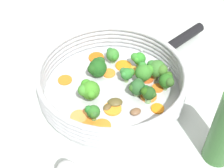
{
  "coord_description": "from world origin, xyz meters",
  "views": [
    {
      "loc": [
        -0.39,
        -0.35,
        0.56
      ],
      "look_at": [
        0.0,
        0.0,
        0.03
      ],
      "focal_mm": 50.0,
      "sensor_mm": 36.0,
      "label": 1
    }
  ],
  "objects_px": {
    "broccoli_floret_0": "(89,90)",
    "carrot_slice_5": "(123,66)",
    "carrot_slice_9": "(131,70)",
    "carrot_slice_2": "(148,96)",
    "skillet": "(112,90)",
    "carrot_slice_6": "(65,80)",
    "broccoli_floret_8": "(113,55)",
    "mushroom_piece_0": "(115,102)",
    "broccoli_floret_10": "(157,69)",
    "carrot_slice_13": "(109,73)",
    "carrot_slice_7": "(90,112)",
    "broccoli_floret_2": "(138,59)",
    "broccoli_floret_6": "(144,72)",
    "broccoli_floret_3": "(93,112)",
    "broccoli_floret_1": "(127,73)",
    "carrot_slice_0": "(79,117)",
    "carrot_slice_8": "(158,88)",
    "carrot_slice_12": "(113,109)",
    "carrot_slice_1": "(87,122)",
    "mushroom_piece_2": "(107,107)",
    "carrot_slice_10": "(102,126)",
    "carrot_slice_4": "(158,109)",
    "carrot_slice_11": "(96,58)",
    "mushroom_piece_1": "(136,112)",
    "broccoli_floret_5": "(167,81)",
    "broccoli_floret_4": "(137,87)",
    "broccoli_floret_7": "(97,67)",
    "carrot_slice_3": "(147,78)"
  },
  "relations": [
    {
      "from": "broccoli_floret_2",
      "to": "mushroom_piece_2",
      "type": "relative_size",
      "value": 2.02
    },
    {
      "from": "carrot_slice_6",
      "to": "carrot_slice_9",
      "type": "relative_size",
      "value": 1.02
    },
    {
      "from": "carrot_slice_9",
      "to": "carrot_slice_8",
      "type": "bearing_deg",
      "value": -94.69
    },
    {
      "from": "broccoli_floret_1",
      "to": "carrot_slice_0",
      "type": "bearing_deg",
      "value": 178.51
    },
    {
      "from": "broccoli_floret_5",
      "to": "broccoli_floret_10",
      "type": "relative_size",
      "value": 0.82
    },
    {
      "from": "carrot_slice_0",
      "to": "broccoli_floret_2",
      "type": "xyz_separation_m",
      "value": [
        0.22,
        0.01,
        0.03
      ]
    },
    {
      "from": "broccoli_floret_6",
      "to": "mushroom_piece_2",
      "type": "bearing_deg",
      "value": 176.3
    },
    {
      "from": "carrot_slice_4",
      "to": "broccoli_floret_8",
      "type": "bearing_deg",
      "value": 73.65
    },
    {
      "from": "broccoli_floret_5",
      "to": "broccoli_floret_8",
      "type": "distance_m",
      "value": 0.16
    },
    {
      "from": "broccoli_floret_7",
      "to": "broccoli_floret_5",
      "type": "bearing_deg",
      "value": -65.42
    },
    {
      "from": "broccoli_floret_2",
      "to": "broccoli_floret_6",
      "type": "xyz_separation_m",
      "value": [
        -0.03,
        -0.05,
        0.01
      ]
    },
    {
      "from": "carrot_slice_8",
      "to": "mushroom_piece_2",
      "type": "relative_size",
      "value": 1.28
    },
    {
      "from": "carrot_slice_8",
      "to": "broccoli_floret_5",
      "type": "bearing_deg",
      "value": -50.97
    },
    {
      "from": "broccoli_floret_8",
      "to": "broccoli_floret_10",
      "type": "xyz_separation_m",
      "value": [
        0.02,
        -0.12,
        0.01
      ]
    },
    {
      "from": "carrot_slice_8",
      "to": "mushroom_piece_0",
      "type": "height_order",
      "value": "mushroom_piece_0"
    },
    {
      "from": "carrot_slice_3",
      "to": "carrot_slice_7",
      "type": "relative_size",
      "value": 1.22
    },
    {
      "from": "carrot_slice_7",
      "to": "broccoli_floret_10",
      "type": "bearing_deg",
      "value": -13.83
    },
    {
      "from": "broccoli_floret_1",
      "to": "broccoli_floret_6",
      "type": "bearing_deg",
      "value": -50.85
    },
    {
      "from": "carrot_slice_5",
      "to": "carrot_slice_11",
      "type": "xyz_separation_m",
      "value": [
        -0.02,
        0.08,
        0.0
      ]
    },
    {
      "from": "broccoli_floret_1",
      "to": "mushroom_piece_1",
      "type": "xyz_separation_m",
      "value": [
        -0.07,
        -0.08,
        -0.02
      ]
    },
    {
      "from": "carrot_slice_8",
      "to": "broccoli_floret_2",
      "type": "xyz_separation_m",
      "value": [
        0.03,
        0.09,
        0.03
      ]
    },
    {
      "from": "mushroom_piece_0",
      "to": "broccoli_floret_7",
      "type": "bearing_deg",
      "value": 65.31
    },
    {
      "from": "broccoli_floret_8",
      "to": "mushroom_piece_0",
      "type": "distance_m",
      "value": 0.15
    },
    {
      "from": "skillet",
      "to": "broccoli_floret_3",
      "type": "bearing_deg",
      "value": -160.53
    },
    {
      "from": "carrot_slice_8",
      "to": "carrot_slice_12",
      "type": "relative_size",
      "value": 0.69
    },
    {
      "from": "skillet",
      "to": "carrot_slice_11",
      "type": "distance_m",
      "value": 0.12
    },
    {
      "from": "broccoli_floret_0",
      "to": "carrot_slice_5",
      "type": "bearing_deg",
      "value": 6.25
    },
    {
      "from": "carrot_slice_8",
      "to": "broccoli_floret_4",
      "type": "xyz_separation_m",
      "value": [
        -0.05,
        0.03,
        0.02
      ]
    },
    {
      "from": "broccoli_floret_1",
      "to": "mushroom_piece_0",
      "type": "height_order",
      "value": "broccoli_floret_1"
    },
    {
      "from": "skillet",
      "to": "carrot_slice_6",
      "type": "relative_size",
      "value": 9.59
    },
    {
      "from": "carrot_slice_2",
      "to": "carrot_slice_11",
      "type": "relative_size",
      "value": 0.96
    },
    {
      "from": "carrot_slice_2",
      "to": "carrot_slice_10",
      "type": "bearing_deg",
      "value": 171.28
    },
    {
      "from": "broccoli_floret_7",
      "to": "carrot_slice_5",
      "type": "bearing_deg",
      "value": -22.67
    },
    {
      "from": "skillet",
      "to": "broccoli_floret_1",
      "type": "relative_size",
      "value": 8.36
    },
    {
      "from": "broccoli_floret_6",
      "to": "broccoli_floret_8",
      "type": "height_order",
      "value": "broccoli_floret_6"
    },
    {
      "from": "carrot_slice_1",
      "to": "broccoli_floret_10",
      "type": "height_order",
      "value": "broccoli_floret_10"
    },
    {
      "from": "carrot_slice_9",
      "to": "carrot_slice_2",
      "type": "bearing_deg",
      "value": -116.06
    },
    {
      "from": "carrot_slice_4",
      "to": "carrot_slice_11",
      "type": "distance_m",
      "value": 0.23
    },
    {
      "from": "carrot_slice_9",
      "to": "carrot_slice_1",
      "type": "bearing_deg",
      "value": -169.75
    },
    {
      "from": "carrot_slice_11",
      "to": "broccoli_floret_6",
      "type": "height_order",
      "value": "broccoli_floret_6"
    },
    {
      "from": "skillet",
      "to": "mushroom_piece_0",
      "type": "relative_size",
      "value": 9.81
    },
    {
      "from": "broccoli_floret_2",
      "to": "carrot_slice_10",
      "type": "bearing_deg",
      "value": -162.54
    },
    {
      "from": "carrot_slice_0",
      "to": "carrot_slice_8",
      "type": "distance_m",
      "value": 0.21
    },
    {
      "from": "carrot_slice_7",
      "to": "carrot_slice_12",
      "type": "relative_size",
      "value": 0.72
    },
    {
      "from": "carrot_slice_5",
      "to": "skillet",
      "type": "bearing_deg",
      "value": -158.62
    },
    {
      "from": "mushroom_piece_0",
      "to": "mushroom_piece_2",
      "type": "distance_m",
      "value": 0.02
    },
    {
      "from": "broccoli_floret_1",
      "to": "broccoli_floret_0",
      "type": "bearing_deg",
      "value": 166.05
    },
    {
      "from": "carrot_slice_0",
      "to": "carrot_slice_3",
      "type": "relative_size",
      "value": 1.07
    },
    {
      "from": "broccoli_floret_10",
      "to": "carrot_slice_13",
      "type": "bearing_deg",
      "value": 123.08
    },
    {
      "from": "carrot_slice_13",
      "to": "mushroom_piece_1",
      "type": "distance_m",
      "value": 0.14
    }
  ]
}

